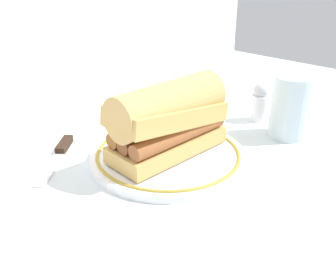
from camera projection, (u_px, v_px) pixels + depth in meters
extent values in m
plane|color=silver|center=(169.00, 165.00, 0.61)|extent=(1.50, 1.50, 0.00)
cylinder|color=white|center=(168.00, 156.00, 0.63)|extent=(0.26, 0.26, 0.01)
torus|color=#B29333|center=(168.00, 153.00, 0.63)|extent=(0.24, 0.24, 0.01)
cube|color=tan|center=(168.00, 144.00, 0.62)|extent=(0.20, 0.09, 0.03)
cylinder|color=#98572E|center=(180.00, 135.00, 0.59)|extent=(0.19, 0.04, 0.03)
cylinder|color=brown|center=(168.00, 130.00, 0.61)|extent=(0.19, 0.04, 0.03)
cylinder|color=#955825|center=(157.00, 125.00, 0.63)|extent=(0.19, 0.04, 0.03)
cube|color=tan|center=(168.00, 113.00, 0.60)|extent=(0.20, 0.09, 0.05)
cylinder|color=tan|center=(168.00, 104.00, 0.59)|extent=(0.20, 0.08, 0.07)
cylinder|color=silver|center=(290.00, 107.00, 0.69)|extent=(0.07, 0.07, 0.11)
cylinder|color=gold|center=(289.00, 120.00, 0.70)|extent=(0.06, 0.06, 0.06)
cylinder|color=white|center=(259.00, 108.00, 0.77)|extent=(0.04, 0.04, 0.05)
sphere|color=silver|center=(261.00, 90.00, 0.75)|extent=(0.03, 0.03, 0.03)
cube|color=silver|center=(50.00, 169.00, 0.60)|extent=(0.09, 0.08, 0.01)
cube|color=black|center=(64.00, 145.00, 0.67)|extent=(0.05, 0.05, 0.01)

